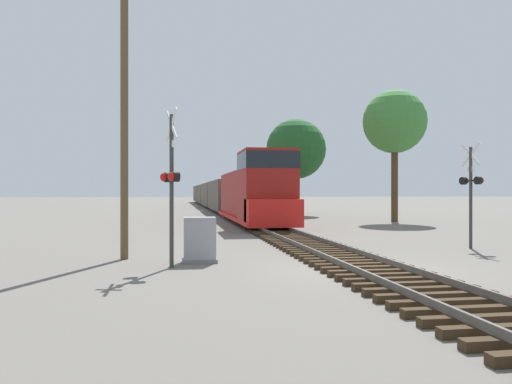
# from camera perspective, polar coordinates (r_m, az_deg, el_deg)

# --- Properties ---
(ground_plane) EXTENTS (400.00, 400.00, 0.00)m
(ground_plane) POSITION_cam_1_polar(r_m,az_deg,el_deg) (14.26, 12.19, -8.74)
(ground_plane) COLOR #666059
(rail_track_bed) EXTENTS (2.60, 160.00, 0.31)m
(rail_track_bed) POSITION_cam_1_polar(r_m,az_deg,el_deg) (14.24, 12.19, -8.20)
(rail_track_bed) COLOR #382819
(rail_track_bed) RESTS_ON ground
(freight_train) EXTENTS (2.97, 83.42, 4.53)m
(freight_train) POSITION_cam_1_polar(r_m,az_deg,el_deg) (65.29, -4.65, -0.30)
(freight_train) COLOR maroon
(freight_train) RESTS_ON ground
(crossing_signal_near) EXTENTS (0.59, 1.00, 4.56)m
(crossing_signal_near) POSITION_cam_1_polar(r_m,az_deg,el_deg) (14.48, -9.72, 1.38)
(crossing_signal_near) COLOR #333333
(crossing_signal_near) RESTS_ON ground
(crossing_signal_far) EXTENTS (0.54, 1.01, 4.05)m
(crossing_signal_far) POSITION_cam_1_polar(r_m,az_deg,el_deg) (20.77, 23.38, 0.63)
(crossing_signal_far) COLOR #333333
(crossing_signal_far) RESTS_ON ground
(relay_cabinet) EXTENTS (1.06, 0.68, 1.39)m
(relay_cabinet) POSITION_cam_1_polar(r_m,az_deg,el_deg) (15.46, -6.45, -5.50)
(relay_cabinet) COLOR slate
(relay_cabinet) RESTS_ON ground
(utility_pole) EXTENTS (1.80, 0.25, 9.13)m
(utility_pole) POSITION_cam_1_polar(r_m,az_deg,el_deg) (16.80, -14.81, 8.79)
(utility_pole) COLOR brown
(utility_pole) RESTS_ON ground
(tree_far_right) EXTENTS (4.61, 4.61, 9.62)m
(tree_far_right) POSITION_cam_1_polar(r_m,az_deg,el_deg) (38.12, 15.56, 7.67)
(tree_far_right) COLOR #473521
(tree_far_right) RESTS_ON ground
(tree_mid_background) EXTENTS (5.65, 5.65, 9.05)m
(tree_mid_background) POSITION_cam_1_polar(r_m,az_deg,el_deg) (47.37, 4.59, 4.90)
(tree_mid_background) COLOR brown
(tree_mid_background) RESTS_ON ground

